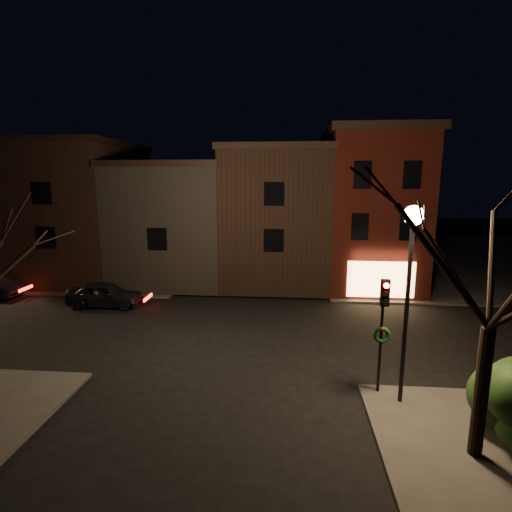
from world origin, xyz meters
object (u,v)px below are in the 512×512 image
(street_lamp_near, at_px, (411,252))
(bare_tree_right, at_px, (500,231))
(traffic_signal, at_px, (383,318))
(parked_car_a, at_px, (105,294))

(street_lamp_near, height_order, bare_tree_right, bare_tree_right)
(traffic_signal, relative_size, bare_tree_right, 0.48)
(parked_car_a, bearing_deg, traffic_signal, -123.59)
(street_lamp_near, xyz_separation_m, traffic_signal, (-0.60, 0.49, -2.37))
(bare_tree_right, xyz_separation_m, parked_car_a, (-15.78, 11.74, -5.41))
(street_lamp_near, relative_size, parked_car_a, 1.51)
(street_lamp_near, bearing_deg, traffic_signal, 140.63)
(street_lamp_near, distance_m, bare_tree_right, 2.98)
(bare_tree_right, relative_size, parked_car_a, 1.98)
(street_lamp_near, distance_m, traffic_signal, 2.49)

